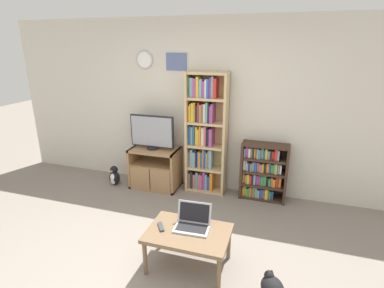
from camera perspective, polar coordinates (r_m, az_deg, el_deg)
The scene contains 11 objects.
ground_plane at distance 3.30m, azimuth -8.89°, elevation -23.87°, with size 18.00×18.00×0.00m, color gray.
wall_back at distance 4.60m, azimuth 2.46°, elevation 7.06°, with size 6.61×0.09×2.60m.
tv_stand at distance 4.85m, azimuth -7.03°, elevation -4.52°, with size 0.76×0.47×0.65m.
television at distance 4.66m, azimuth -7.61°, elevation 2.23°, with size 0.70×0.18×0.54m.
bookshelf_tall at distance 4.53m, azimuth 2.39°, elevation 1.80°, with size 0.61×0.27×1.85m.
bookshelf_short at distance 4.56m, azimuth 13.28°, elevation -5.17°, with size 0.67×0.27×0.86m.
coffee_table at distance 3.17m, azimuth -0.71°, elevation -17.04°, with size 0.84×0.57×0.42m.
laptop at distance 3.18m, azimuth 0.16°, elevation -14.58°, with size 0.37×0.28×0.24m.
remote_near_laptop at distance 3.21m, azimuth -5.94°, elevation -15.40°, with size 0.13×0.16×0.02m.
cat at distance 3.13m, azimuth 14.99°, elevation -24.79°, with size 0.42×0.37×0.24m.
penguin_figurine at distance 5.11m, azimuth -14.59°, elevation -5.98°, with size 0.18×0.16×0.33m.
Camera 1 is at (1.17, -2.15, 2.21)m, focal length 28.00 mm.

